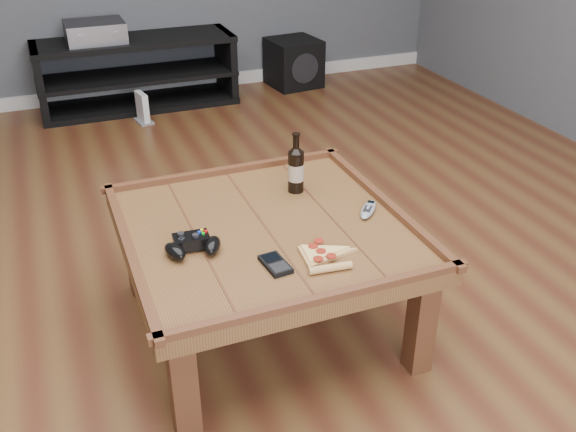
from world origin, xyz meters
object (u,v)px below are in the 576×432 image
object	(u,v)px
pizza_slice	(322,256)
game_console	(143,109)
media_console	(137,74)
remote_control	(368,209)
av_receiver	(95,32)
coffee_table	(265,240)
beer_bottle	(296,168)
subwoofer	(294,63)
smartphone	(275,264)
game_controller	(193,245)

from	to	relation	value
pizza_slice	game_console	size ratio (longest dim) A/B	1.29
media_console	remote_control	world-z (taller)	media_console
media_console	av_receiver	bearing A→B (deg)	-178.84
coffee_table	media_console	distance (m)	2.75
beer_bottle	game_console	xyz separation A→B (m)	(-0.25, 2.18, -0.45)
av_receiver	subwoofer	xyz separation A→B (m)	(1.49, 0.05, -0.38)
smartphone	game_controller	bearing A→B (deg)	135.07
coffee_table	subwoofer	size ratio (longest dim) A/B	2.52
media_console	beer_bottle	distance (m)	2.55
coffee_table	pizza_slice	world-z (taller)	pizza_slice
beer_bottle	subwoofer	distance (m)	2.80
media_console	subwoofer	world-z (taller)	media_console
media_console	game_controller	world-z (taller)	game_controller
coffee_table	game_console	xyz separation A→B (m)	(-0.04, 2.41, -0.30)
smartphone	av_receiver	world-z (taller)	av_receiver
smartphone	av_receiver	distance (m)	3.01
av_receiver	subwoofer	distance (m)	1.54
subwoofer	av_receiver	bearing A→B (deg)	175.51
remote_control	game_console	xyz separation A→B (m)	(-0.44, 2.45, -0.37)
game_console	remote_control	bearing A→B (deg)	-90.06
coffee_table	remote_control	distance (m)	0.40
coffee_table	smartphone	xyz separation A→B (m)	(-0.06, -0.25, 0.07)
av_receiver	remote_control	bearing A→B (deg)	-77.58
pizza_slice	remote_control	size ratio (longest dim) A/B	1.82
smartphone	game_console	distance (m)	2.69
game_controller	av_receiver	size ratio (longest dim) A/B	0.54
subwoofer	game_console	xyz separation A→B (m)	(-1.28, -0.39, -0.09)
pizza_slice	beer_bottle	bearing A→B (deg)	83.93
smartphone	media_console	bearing A→B (deg)	82.99
smartphone	av_receiver	size ratio (longest dim) A/B	0.34
coffee_table	av_receiver	world-z (taller)	av_receiver
game_console	pizza_slice	bearing A→B (deg)	-97.05
media_console	remote_control	size ratio (longest dim) A/B	9.39
remote_control	coffee_table	bearing A→B (deg)	-145.03
smartphone	coffee_table	bearing A→B (deg)	71.68
beer_bottle	subwoofer	bearing A→B (deg)	68.17
beer_bottle	pizza_slice	bearing A→B (deg)	-102.03
game_controller	av_receiver	xyz separation A→B (m)	(0.03, 2.82, 0.09)
media_console	pizza_slice	size ratio (longest dim) A/B	5.15
media_console	av_receiver	xyz separation A→B (m)	(-0.25, -0.01, 0.32)
game_controller	game_console	distance (m)	2.52
beer_bottle	remote_control	bearing A→B (deg)	-54.58
media_console	game_controller	bearing A→B (deg)	-95.73
game_console	av_receiver	bearing A→B (deg)	111.83
smartphone	subwoofer	bearing A→B (deg)	61.03
game_controller	pizza_slice	bearing A→B (deg)	-22.77
smartphone	game_console	bearing A→B (deg)	83.75
remote_control	subwoofer	bearing A→B (deg)	113.99
game_controller	smartphone	world-z (taller)	game_controller
smartphone	subwoofer	distance (m)	3.33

